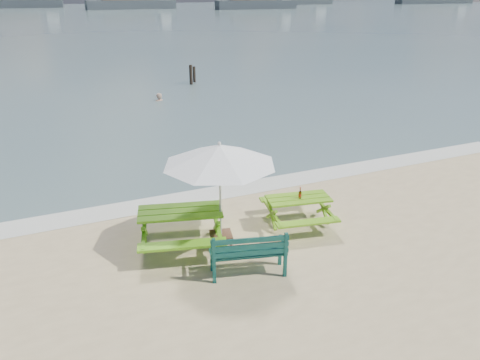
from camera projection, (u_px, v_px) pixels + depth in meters
name	position (u px, v px, depth m)	size (l,w,h in m)	color
sea	(47.00, 20.00, 80.71)	(300.00, 300.00, 0.00)	slate
foam_strip	(198.00, 196.00, 12.68)	(22.00, 0.90, 0.01)	silver
picnic_table_left	(181.00, 229.00, 10.13)	(2.23, 2.37, 0.85)	#5FA919
picnic_table_right	(298.00, 212.00, 11.06)	(1.75, 1.89, 0.70)	#649F18
park_bench	(248.00, 261.00, 9.18)	(1.56, 0.86, 0.92)	#10443D
side_table	(221.00, 240.00, 10.18)	(0.57, 0.57, 0.31)	brown
patio_umbrella	(220.00, 155.00, 9.43)	(2.85, 2.85, 2.34)	silver
beer_bottle	(300.00, 195.00, 10.86)	(0.07, 0.07, 0.27)	brown
swimmer	(159.00, 109.00, 23.50)	(0.67, 0.53, 1.61)	tan
mooring_pilings	(192.00, 76.00, 27.32)	(0.57, 0.77, 1.32)	black
cargo_ships	(250.00, 2.00, 134.51)	(155.45, 37.45, 4.40)	#3B4145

